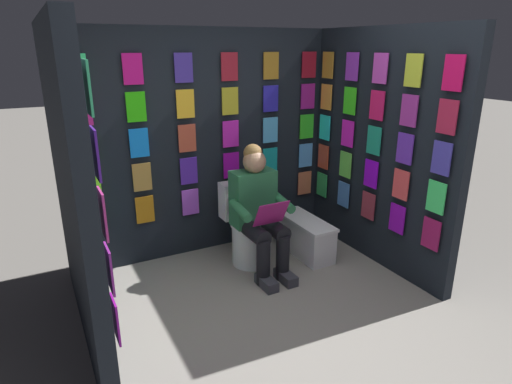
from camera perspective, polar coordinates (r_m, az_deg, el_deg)
ground_plane at (r=3.27m, az=7.58°, el=-19.81°), size 30.00×30.00×0.00m
display_wall_back at (r=4.37m, az=-6.48°, el=6.25°), size 2.70×0.14×2.19m
display_wall_left at (r=4.26m, az=15.89°, el=5.37°), size 0.14×1.87×2.19m
display_wall_right at (r=3.14m, az=-22.95°, el=-0.05°), size 0.14×1.87×2.19m
toilet at (r=4.26m, az=-1.07°, el=-4.87°), size 0.41×0.56×0.77m
person_reading at (r=3.97m, az=0.40°, el=-2.40°), size 0.53×0.68×1.19m
comic_longbox_near at (r=4.47m, az=6.43°, el=-5.77°), size 0.28×0.73×0.37m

